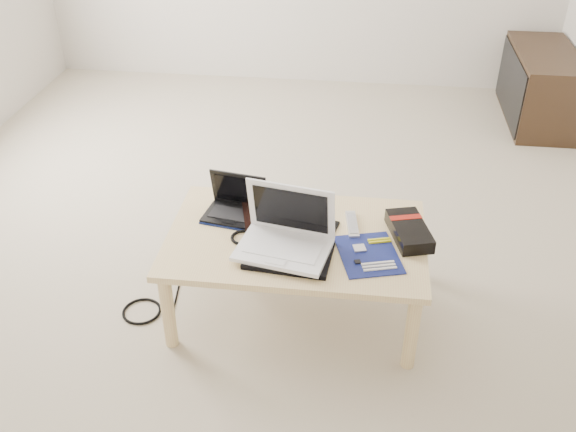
# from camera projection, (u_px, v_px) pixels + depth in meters

# --- Properties ---
(ground) EXTENTS (4.00, 4.00, 0.00)m
(ground) POSITION_uv_depth(u_px,v_px,m) (259.00, 210.00, 3.64)
(ground) COLOR #BDB399
(ground) RESTS_ON ground
(coffee_table) EXTENTS (1.10, 0.70, 0.40)m
(coffee_table) POSITION_uv_depth(u_px,v_px,m) (296.00, 245.00, 2.76)
(coffee_table) COLOR #D9C282
(coffee_table) RESTS_ON ground
(media_cabinet) EXTENTS (0.41, 0.90, 0.50)m
(media_cabinet) POSITION_uv_depth(u_px,v_px,m) (539.00, 86.00, 4.52)
(media_cabinet) COLOR #362616
(media_cabinet) RESTS_ON ground
(book) EXTENTS (0.38, 0.34, 0.03)m
(book) POSITION_uv_depth(u_px,v_px,m) (279.00, 212.00, 2.86)
(book) COLOR black
(book) RESTS_ON coffee_table
(netbook) EXTENTS (0.29, 0.23, 0.19)m
(netbook) POSITION_uv_depth(u_px,v_px,m) (236.00, 207.00, 2.85)
(netbook) COLOR black
(netbook) RESTS_ON coffee_table
(tablet) EXTENTS (0.26, 0.22, 0.01)m
(tablet) POSITION_uv_depth(u_px,v_px,m) (310.00, 228.00, 2.78)
(tablet) COLOR black
(tablet) RESTS_ON coffee_table
(remote) EXTENTS (0.07, 0.20, 0.02)m
(remote) POSITION_uv_depth(u_px,v_px,m) (352.00, 224.00, 2.79)
(remote) COLOR silver
(remote) RESTS_ON coffee_table
(neoprene_sleeve) EXTENTS (0.36, 0.28, 0.02)m
(neoprene_sleeve) POSITION_uv_depth(u_px,v_px,m) (289.00, 255.00, 2.61)
(neoprene_sleeve) COLOR black
(neoprene_sleeve) RESTS_ON coffee_table
(white_laptop) EXTENTS (0.41, 0.32, 0.27)m
(white_laptop) POSITION_uv_depth(u_px,v_px,m) (286.00, 236.00, 2.61)
(white_laptop) COLOR white
(white_laptop) RESTS_ON neoprene_sleeve
(motherboard) EXTENTS (0.30, 0.34, 0.01)m
(motherboard) POSITION_uv_depth(u_px,v_px,m) (369.00, 254.00, 2.62)
(motherboard) COLOR #0B144A
(motherboard) RESTS_ON coffee_table
(gpu_box) EXTENTS (0.21, 0.30, 0.06)m
(gpu_box) POSITION_uv_depth(u_px,v_px,m) (409.00, 231.00, 2.72)
(gpu_box) COLOR black
(gpu_box) RESTS_ON coffee_table
(cable_coil) EXTENTS (0.11, 0.11, 0.01)m
(cable_coil) POSITION_uv_depth(u_px,v_px,m) (243.00, 237.00, 2.71)
(cable_coil) COLOR black
(cable_coil) RESTS_ON coffee_table
(floor_cable_coil) EXTENTS (0.22, 0.22, 0.01)m
(floor_cable_coil) POSITION_uv_depth(u_px,v_px,m) (142.00, 311.00, 2.92)
(floor_cable_coil) COLOR black
(floor_cable_coil) RESTS_ON ground
(floor_cable_trail) EXTENTS (0.05, 0.36, 0.01)m
(floor_cable_trail) POSITION_uv_depth(u_px,v_px,m) (175.00, 302.00, 2.98)
(floor_cable_trail) COLOR black
(floor_cable_trail) RESTS_ON ground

